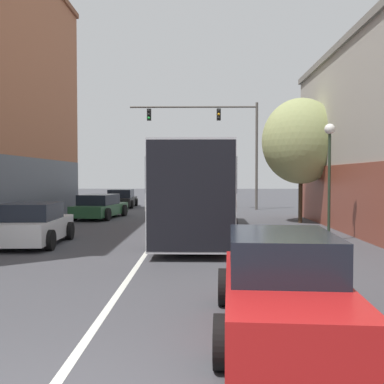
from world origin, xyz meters
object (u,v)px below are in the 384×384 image
Objects in this scene: bus at (195,187)px; parked_car_left_far at (100,207)px; parked_car_left_mid at (33,225)px; parked_car_left_near at (122,199)px; street_lamp at (329,165)px; traffic_signal_gantry at (221,132)px; street_tree_near at (301,141)px; hatchback_foreground at (282,285)px.

bus is 2.44× the size of parked_car_left_far.
bus reaches higher than parked_car_left_far.
parked_car_left_mid reaches higher than parked_car_left_far.
parked_car_left_near is (-5.62, 15.67, -1.24)m from bus.
street_lamp is (10.05, -8.50, 2.08)m from parked_car_left_far.
parked_car_left_mid is (0.22, -18.42, 0.04)m from parked_car_left_near.
traffic_signal_gantry is at bearing -38.26° from parked_car_left_far.
street_tree_near is at bearing -68.30° from traffic_signal_gantry.
street_lamp is at bearing -85.97° from parked_car_left_mid.
street_lamp is (3.14, -15.12, -2.62)m from traffic_signal_gantry.
parked_car_left_mid is 0.44× the size of traffic_signal_gantry.
bus is 2.66× the size of hatchback_foreground.
street_tree_near is (3.77, 15.59, 3.35)m from hatchback_foreground.
street_lamp is 0.68× the size of street_tree_near.
parked_car_left_mid is 0.64× the size of street_tree_near.
hatchback_foreground reaches higher than parked_car_left_far.
street_tree_near is at bearing -47.92° from bus.
parked_car_left_near is at bearing 18.50° from hatchback_foreground.
street_tree_near is (5.17, 4.58, 2.16)m from bus.
bus is 6.18m from parked_car_left_mid.
traffic_signal_gantry is at bearing 111.70° from street_tree_near.
parked_car_left_far is at bearing -136.24° from traffic_signal_gantry.
parked_car_left_near is 8.93m from traffic_signal_gantry.
parked_car_left_near is 15.84m from street_tree_near.
street_lamp is at bearing -78.28° from traffic_signal_gantry.
parked_car_left_far is 0.54× the size of traffic_signal_gantry.
traffic_signal_gantry is at bearing 101.72° from street_lamp.
street_lamp is at bearing -93.63° from street_tree_near.
street_tree_near is (10.58, 7.33, 3.35)m from parked_car_left_mid.
parked_car_left_far is at bearing 24.28° from hatchback_foreground.
street_tree_near is at bearing -9.84° from hatchback_foreground.
parked_car_left_near is 0.53× the size of traffic_signal_gantry.
parked_car_left_mid is at bearing -172.78° from parked_car_left_far.
hatchback_foreground is 10.70m from parked_car_left_mid.
parked_car_left_near is 18.42m from parked_car_left_mid.
parked_car_left_mid is at bearing 117.54° from bus.
street_tree_near is at bearing -94.18° from parked_car_left_far.
bus is at bearing -65.09° from parked_car_left_mid.
hatchback_foreground is at bearing -109.85° from street_lamp.
hatchback_foreground is 0.71× the size of street_tree_near.
parked_car_left_near is 20.32m from street_lamp.
bus is 1.32× the size of traffic_signal_gantry.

